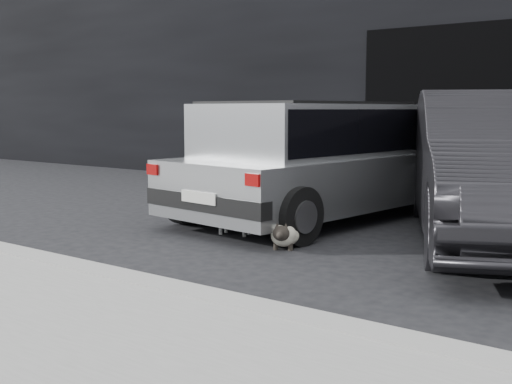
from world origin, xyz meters
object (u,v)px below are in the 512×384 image
Objects in this scene: cat_siamese at (285,234)px; silver_hatchback at (313,156)px; second_car at (503,166)px; cat_white at (238,220)px.

silver_hatchback is at bearing -92.51° from cat_siamese.
second_car is 6.09× the size of cat_siamese.
second_car is at bearing -161.02° from cat_siamese.
cat_white reaches higher than cat_siamese.
silver_hatchback is 1.77m from cat_siamese.
second_car is (2.22, 0.00, -0.01)m from silver_hatchback.
second_car is 2.29m from cat_siamese.
cat_white is (-0.12, -1.30, -0.61)m from silver_hatchback.
silver_hatchback is 5.29× the size of cat_siamese.
silver_hatchback is 1.44m from cat_white.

